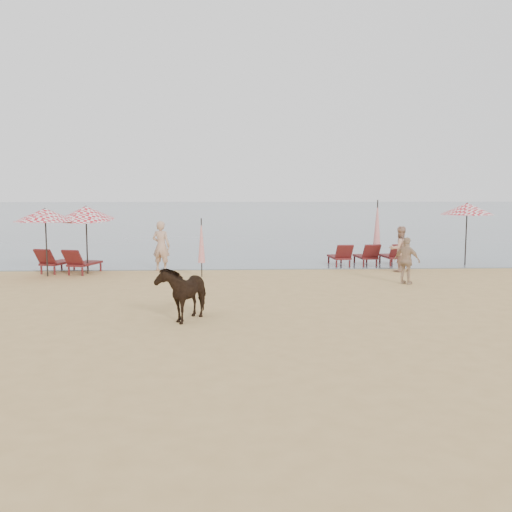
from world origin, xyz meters
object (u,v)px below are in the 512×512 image
Objects in this scene: umbrella_open_left_a at (45,215)px; lounger_cluster_left at (68,261)px; cow at (184,292)px; beachgoer_right_b at (407,261)px; umbrella_closed_left at (201,241)px; lounger_cluster_right at (367,255)px; beachgoer_right_a at (400,249)px; umbrella_open_left_b at (86,213)px; beachgoer_left at (161,246)px; umbrella_open_right at (467,209)px; umbrella_closed_right at (377,225)px.

lounger_cluster_left is at bearing 64.83° from umbrella_open_left_a.
cow reaches higher than lounger_cluster_left.
lounger_cluster_left is 1.46× the size of beachgoer_right_b.
lounger_cluster_left is 1.07× the size of umbrella_closed_left.
lounger_cluster_left is 1.92m from umbrella_open_left_a.
cow reaches higher than lounger_cluster_right.
lounger_cluster_left is 1.30× the size of beachgoer_right_a.
umbrella_open_left_b reaches higher than beachgoer_right_b.
beachgoer_left is (-1.48, 8.22, 0.29)m from cow.
cow is at bearing -122.26° from umbrella_open_right.
umbrella_open_left_a is at bearing -8.75° from beachgoer_right_a.
lounger_cluster_right is at bearing -154.61° from beachgoer_left.
beachgoer_left is (2.60, 0.59, -1.27)m from umbrella_open_left_b.
umbrella_closed_right is (-3.43, 0.73, -0.66)m from umbrella_open_right.
lounger_cluster_right is 4.39m from umbrella_open_right.
umbrella_open_left_a is at bearing 31.69° from beachgoer_right_b.
umbrella_open_left_b is 14.73m from umbrella_open_right.
umbrella_open_left_a is 16.04m from umbrella_open_right.
lounger_cluster_left is at bearing 27.20° from beachgoer_left.
umbrella_closed_left is (-10.46, -2.58, -1.02)m from umbrella_open_right.
cow is at bearing -125.64° from umbrella_closed_right.
umbrella_closed_right is at bearing -175.48° from umbrella_open_right.
lounger_cluster_right is at bearing -45.44° from beachgoer_right_b.
cow is at bearing -38.85° from umbrella_open_left_b.
lounger_cluster_left is 1.43× the size of cow.
umbrella_open_left_a is 1.17× the size of umbrella_closed_left.
umbrella_open_right is at bearing 29.27° from umbrella_open_left_b.
umbrella_open_left_a is at bearing 35.45° from beachgoer_left.
umbrella_open_right is 14.12m from cow.
umbrella_open_left_a is 8.93m from cow.
beachgoer_left reaches higher than beachgoer_right_a.
beachgoer_left reaches higher than cow.
beachgoer_right_a reaches higher than lounger_cluster_left.
beachgoer_left is 1.25× the size of beachgoer_right_b.
umbrella_closed_left is (4.18, -0.99, -0.95)m from umbrella_open_left_b.
umbrella_open_left_a is 1.39m from umbrella_open_left_b.
cow is (-6.58, -9.27, 0.22)m from lounger_cluster_right.
cow is 8.36m from beachgoer_left.
umbrella_closed_right is at bearing 26.16° from umbrella_open_left_a.
beachgoer_right_b is (12.09, -2.24, -1.40)m from umbrella_open_left_a.
beachgoer_right_a is (11.47, -0.03, -1.36)m from umbrella_open_left_b.
umbrella_closed_left is at bearing 26.51° from beachgoer_right_b.
beachgoer_left is (-1.58, 1.58, -0.32)m from umbrella_closed_left.
beachgoer_left is (3.84, 1.21, -1.22)m from umbrella_open_left_a.
umbrella_open_right reaches higher than beachgoer_right_a.
umbrella_open_right is at bearing 64.82° from cow.
lounger_cluster_right is at bearing -75.49° from beachgoer_right_a.
umbrella_open_right is (3.99, -0.04, 1.85)m from lounger_cluster_right.
umbrella_closed_right is at bearing 46.67° from lounger_cluster_right.
lounger_cluster_left is at bearing 145.69° from cow.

